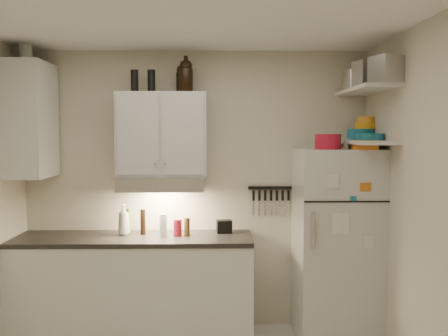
{
  "coord_description": "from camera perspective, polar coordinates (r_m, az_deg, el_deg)",
  "views": [
    {
      "loc": [
        0.17,
        -3.19,
        1.84
      ],
      "look_at": [
        0.25,
        0.9,
        1.55
      ],
      "focal_mm": 40.0,
      "sensor_mm": 36.0,
      "label": 1
    }
  ],
  "objects": [
    {
      "name": "thermos_b",
      "position": [
        4.55,
        -10.19,
        9.76
      ],
      "size": [
        0.07,
        0.07,
        0.2
      ],
      "primitive_type": "cylinder",
      "rotation": [
        0.0,
        0.0,
        0.1
      ],
      "color": "black",
      "rests_on": "upper_cabinet"
    },
    {
      "name": "shelf_hi",
      "position": [
        4.42,
        15.91,
        8.58
      ],
      "size": [
        0.3,
        0.95,
        0.03
      ],
      "primitive_type": "cube",
      "color": "silver",
      "rests_on": "right_wall"
    },
    {
      "name": "plates",
      "position": [
        4.41,
        16.35,
        3.43
      ],
      "size": [
        0.29,
        0.29,
        0.06
      ],
      "primitive_type": "cylinder",
      "rotation": [
        0.0,
        0.0,
        0.28
      ],
      "color": "#196F8D",
      "rests_on": "shelf_lo"
    },
    {
      "name": "growler_a",
      "position": [
        4.63,
        -4.79,
        10.15
      ],
      "size": [
        0.14,
        0.14,
        0.27
      ],
      "primitive_type": null,
      "rotation": [
        0.0,
        0.0,
        -0.24
      ],
      "color": "black",
      "rests_on": "upper_cabinet"
    },
    {
      "name": "back_wall",
      "position": [
        4.73,
        -3.17,
        -2.51
      ],
      "size": [
        3.2,
        0.02,
        2.6
      ],
      "primitive_type": "cube",
      "color": "beige",
      "rests_on": "ground"
    },
    {
      "name": "base_cabinet",
      "position": [
        4.66,
        -10.24,
        -13.49
      ],
      "size": [
        2.1,
        0.6,
        0.88
      ],
      "primitive_type": "cube",
      "color": "silver",
      "rests_on": "floor"
    },
    {
      "name": "right_wall",
      "position": [
        3.54,
        23.0,
        -5.03
      ],
      "size": [
        0.02,
        3.0,
        2.6
      ],
      "primitive_type": "cube",
      "color": "beige",
      "rests_on": "ground"
    },
    {
      "name": "side_cabinet",
      "position": [
        4.67,
        -21.29,
        5.13
      ],
      "size": [
        0.33,
        0.55,
        1.0
      ],
      "primitive_type": "cube",
      "color": "silver",
      "rests_on": "left_wall"
    },
    {
      "name": "oil_bottle",
      "position": [
        4.61,
        -10.89,
        -6.02
      ],
      "size": [
        0.06,
        0.06,
        0.24
      ],
      "primitive_type": "cylinder",
      "rotation": [
        0.0,
        0.0,
        0.41
      ],
      "color": "#4D6E1B",
      "rests_on": "countertop"
    },
    {
      "name": "countertop",
      "position": [
        4.54,
        -10.31,
        -7.95
      ],
      "size": [
        2.1,
        0.62,
        0.04
      ],
      "primitive_type": "cube",
      "color": "black",
      "rests_on": "base_cabinet"
    },
    {
      "name": "soap_bottle",
      "position": [
        4.6,
        -11.36,
        -5.58
      ],
      "size": [
        0.13,
        0.13,
        0.31
      ],
      "primitive_type": "imported",
      "rotation": [
        0.0,
        0.0,
        -0.1
      ],
      "color": "silver",
      "rests_on": "countertop"
    },
    {
      "name": "shelf_lo",
      "position": [
        4.4,
        15.8,
        2.86
      ],
      "size": [
        0.3,
        0.95,
        0.03
      ],
      "primitive_type": "cube",
      "color": "silver",
      "rests_on": "right_wall"
    },
    {
      "name": "stock_pot",
      "position": [
        4.66,
        14.98,
        9.62
      ],
      "size": [
        0.3,
        0.3,
        0.18
      ],
      "primitive_type": "cylinder",
      "rotation": [
        0.0,
        0.0,
        -0.25
      ],
      "color": "silver",
      "rests_on": "shelf_hi"
    },
    {
      "name": "bowl_teal",
      "position": [
        4.68,
        15.36,
        3.72
      ],
      "size": [
        0.25,
        0.25,
        0.1
      ],
      "primitive_type": "cylinder",
      "color": "#196F8D",
      "rests_on": "shelf_lo"
    },
    {
      "name": "dutch_oven",
      "position": [
        4.32,
        11.77,
        2.97
      ],
      "size": [
        0.28,
        0.28,
        0.13
      ],
      "primitive_type": "cylinder",
      "rotation": [
        0.0,
        0.0,
        0.29
      ],
      "color": "#AC142A",
      "rests_on": "fridge"
    },
    {
      "name": "growler_b",
      "position": [
        4.52,
        -4.38,
        10.49
      ],
      "size": [
        0.14,
        0.14,
        0.3
      ],
      "primitive_type": null,
      "rotation": [
        0.0,
        0.0,
        -0.08
      ],
      "color": "black",
      "rests_on": "upper_cabinet"
    },
    {
      "name": "knife_strip",
      "position": [
        4.73,
        5.33,
        -2.28
      ],
      "size": [
        0.42,
        0.02,
        0.03
      ],
      "primitive_type": "cube",
      "color": "black",
      "rests_on": "back_wall"
    },
    {
      "name": "upper_cabinet",
      "position": [
        4.55,
        -7.06,
        3.83
      ],
      "size": [
        0.8,
        0.33,
        0.75
      ],
      "primitive_type": "cube",
      "color": "silver",
      "rests_on": "back_wall"
    },
    {
      "name": "pepper_mill",
      "position": [
        4.48,
        -4.25,
        -6.72
      ],
      "size": [
        0.06,
        0.06,
        0.17
      ],
      "primitive_type": "cylinder",
      "rotation": [
        0.0,
        0.0,
        0.12
      ],
      "color": "brown",
      "rests_on": "countertop"
    },
    {
      "name": "vinegar_bottle",
      "position": [
        4.59,
        -9.25,
        -6.1
      ],
      "size": [
        0.06,
        0.06,
        0.23
      ],
      "primitive_type": "cylinder",
      "rotation": [
        0.0,
        0.0,
        -0.26
      ],
      "color": "black",
      "rests_on": "countertop"
    },
    {
      "name": "spice_jar",
      "position": [
        4.41,
        13.77,
        2.67
      ],
      "size": [
        0.06,
        0.06,
        0.09
      ],
      "primitive_type": "cylinder",
      "rotation": [
        0.0,
        0.0,
        0.19
      ],
      "color": "silver",
      "rests_on": "fridge"
    },
    {
      "name": "range_hood",
      "position": [
        4.51,
        -7.1,
        -1.71
      ],
      "size": [
        0.76,
        0.46,
        0.12
      ],
      "primitive_type": "cube",
      "color": "silver",
      "rests_on": "back_wall"
    },
    {
      "name": "caddy",
      "position": [
        4.61,
        0.0,
        -6.71
      ],
      "size": [
        0.15,
        0.12,
        0.12
      ],
      "primitive_type": "cube",
      "rotation": [
        0.0,
        0.0,
        0.14
      ],
      "color": "black",
      "rests_on": "countertop"
    },
    {
      "name": "tin_a",
      "position": [
        4.29,
        16.16,
        10.3
      ],
      "size": [
        0.24,
        0.23,
        0.21
      ],
      "primitive_type": "cube",
      "rotation": [
        0.0,
        0.0,
        0.23
      ],
      "color": "#AAAAAD",
      "rests_on": "shelf_hi"
    },
    {
      "name": "clear_bottle",
      "position": [
        4.49,
        -6.95,
        -6.49
      ],
      "size": [
        0.07,
        0.07,
        0.2
      ],
      "primitive_type": "cylinder",
      "rotation": [
        0.0,
        0.0,
        -0.0
      ],
      "color": "silver",
      "rests_on": "countertop"
    },
    {
      "name": "fridge",
      "position": [
        4.59,
        12.67,
        -8.51
      ],
      "size": [
        0.7,
        0.68,
        1.7
      ],
      "primitive_type": "cube",
      "color": "silver",
      "rests_on": "floor"
    },
    {
      "name": "tin_b",
      "position": [
        4.06,
        18.14,
        10.63
      ],
      "size": [
        0.27,
        0.27,
        0.21
      ],
      "primitive_type": "cube",
      "rotation": [
        0.0,
        0.0,
        0.36
      ],
      "color": "#AAAAAD",
      "rests_on": "shelf_hi"
    },
    {
      "name": "red_jar",
      "position": [
        4.49,
        -5.32,
        -6.81
      ],
      "size": [
        0.08,
        0.08,
        0.15
      ],
      "primitive_type": "cylinder",
      "rotation": [
        0.0,
        0.0,
        -0.0
      ],
      "color": "#AC142A",
      "rests_on": "countertop"
    },
    {
      "name": "bowl_orange",
      "position": [
        4.69,
        15.9,
        4.68
      ],
      "size": [
        0.2,
        0.2,
        0.06
      ],
      "primitive_type": "cylinder",
      "color": "orange",
      "rests_on": "bowl_teal"
    },
    {
      "name": "side_jar",
      "position": [
        4.74,
        -21.74,
        12.07
      ],
      "size": [
        0.13,
        0.13,
        0.15
      ],
      "primitive_type": "cylinder",
      "rotation": [
        0.0,
        0.0,
        0.2
      ],
      "color": "silver",
      "rests_on": "side_cabinet"
    },
    {
      "name": "ceiling",
      "position": [
        3.29,
        -4.27,
        17.62
      ],
      "size": [
        3.2,
        3.0,
        0.02
      ],
      "primitive_type": "cube",
      "color": "white",
      "rests_on": "ground"
    },
    {
      "name": "thermos_a",
      "position": [
        4.56,
        -8.31,
        9.8
      ],
      "size": [
        0.07,
        0.07,
        0.2
      ],
      "primitive_type": "cylinder",
      "rotation": [
        0.0,
        0.0,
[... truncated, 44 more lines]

